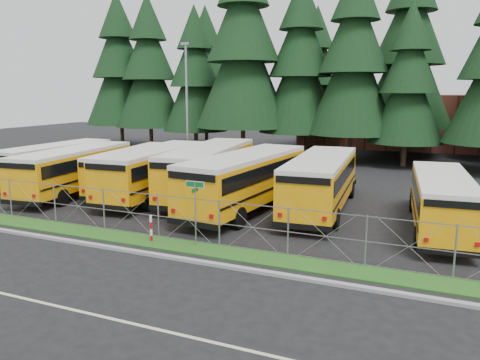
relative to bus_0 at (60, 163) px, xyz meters
name	(u,v)px	position (x,y,z in m)	size (l,w,h in m)	color
ground	(190,234)	(14.43, -7.12, -1.38)	(120.00, 120.00, 0.00)	black
curb	(151,254)	(14.43, -10.22, -1.32)	(50.00, 0.25, 0.12)	gray
grass_verge	(170,244)	(14.43, -8.82, -1.35)	(50.00, 1.40, 0.06)	#194A15
road_lane_line	(60,307)	(14.43, -15.12, -1.38)	(50.00, 0.12, 0.01)	beige
chainlink_fence	(178,218)	(14.43, -8.12, -0.38)	(44.00, 0.10, 2.00)	gray
brick_building	(402,121)	(20.43, 32.88, 1.62)	(22.00, 10.00, 6.00)	brown
bus_0	(60,163)	(0.00, 0.00, 0.00)	(2.49, 10.54, 2.76)	orange
bus_1	(78,171)	(3.70, -2.30, 0.07)	(2.62, 11.10, 2.91)	orange
bus_2	(139,170)	(6.78, -0.13, 0.00)	(2.49, 10.54, 2.76)	orange
bus_3	(158,172)	(8.86, -1.07, 0.13)	(2.73, 11.55, 3.03)	orange
bus_4	(211,172)	(11.96, 0.06, 0.21)	(2.86, 12.13, 3.18)	orange
bus_5	(249,182)	(15.26, -1.92, 0.19)	(2.83, 11.98, 3.14)	orange
bus_6	(322,184)	(18.96, -0.56, 0.13)	(2.73, 11.55, 3.03)	orange
bus_east	(441,203)	(24.91, -2.03, -0.04)	(2.42, 10.25, 2.69)	orange
street_sign	(195,200)	(15.55, -8.58, 0.65)	(0.84, 0.55, 2.81)	gray
striped_bollard	(151,229)	(13.47, -8.79, -0.78)	(0.11, 0.11, 1.20)	#B20C0C
light_standard	(187,103)	(5.99, 7.75, 4.12)	(0.70, 0.35, 10.14)	gray
conifer_0	(119,70)	(-10.19, 20.55, 7.41)	(7.95, 7.95, 17.58)	black
conifer_1	(149,72)	(-5.56, 19.75, 7.08)	(7.65, 7.65, 16.92)	black
conifer_2	(195,80)	(0.44, 19.31, 6.23)	(6.89, 6.89, 15.23)	black
conifer_3	(243,52)	(6.82, 17.25, 8.74)	(9.15, 9.15, 20.25)	black
conifer_4	(300,68)	(12.01, 18.89, 7.19)	(7.75, 7.75, 17.15)	black
conifer_5	(353,63)	(17.13, 17.93, 7.47)	(8.01, 8.01, 17.71)	black
conifer_6	(408,85)	(21.88, 17.46, 5.55)	(6.27, 6.27, 13.86)	black
conifer_10	(206,76)	(-1.44, 25.44, 6.75)	(7.35, 7.35, 16.25)	black
conifer_11	(316,78)	(11.41, 27.38, 6.45)	(7.08, 7.08, 15.66)	black
conifer_12	(408,55)	(21.28, 23.83, 8.45)	(8.89, 8.89, 19.66)	black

